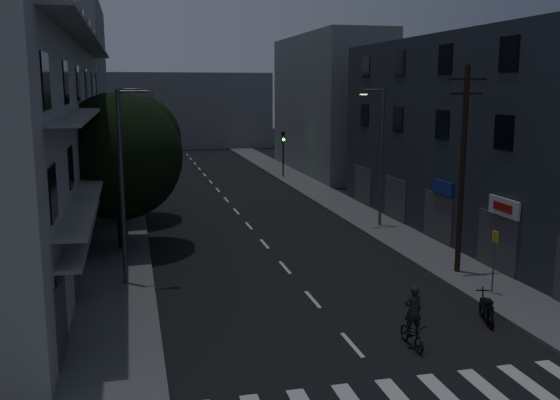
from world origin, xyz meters
name	(u,v)px	position (x,y,z in m)	size (l,w,h in m)	color
ground	(235,210)	(0.00, 25.00, 0.00)	(160.00, 160.00, 0.00)	black
sidewalk_left	(121,214)	(-7.50, 25.00, 0.07)	(3.00, 90.00, 0.15)	#565659
sidewalk_right	(340,204)	(7.50, 25.00, 0.07)	(3.00, 90.00, 0.15)	#565659
lane_markings	(222,195)	(0.00, 31.25, 0.01)	(0.15, 60.50, 0.01)	beige
building_left	(22,112)	(-11.98, 18.00, 6.99)	(7.00, 36.00, 14.00)	#A3A39E
building_right	(488,138)	(11.99, 14.00, 5.50)	(6.19, 28.00, 11.00)	#282D36
building_far_left	(72,89)	(-12.00, 48.00, 8.00)	(6.00, 20.00, 16.00)	slate
building_far_right	(328,105)	(12.00, 42.00, 6.50)	(6.00, 20.00, 13.00)	slate
building_far_end	(180,111)	(0.00, 70.00, 5.00)	(24.00, 8.00, 10.00)	slate
tree_near	(120,152)	(-7.25, 16.03, 5.05)	(6.35, 6.35, 7.83)	black
tree_mid	(121,142)	(-7.26, 23.13, 4.94)	(6.23, 6.23, 7.66)	black
tree_far	(119,137)	(-7.53, 33.44, 4.44)	(5.54, 5.54, 6.85)	black
traffic_signal_far_right	(283,144)	(6.72, 38.66, 3.10)	(0.28, 0.37, 4.10)	black
traffic_signal_far_left	(133,147)	(-6.53, 39.42, 3.10)	(0.28, 0.37, 4.10)	black
street_lamp_left_near	(124,178)	(-7.02, 9.90, 4.60)	(1.51, 0.25, 8.00)	#515358
street_lamp_right	(380,150)	(7.36, 17.77, 4.60)	(1.51, 0.25, 8.00)	slate
street_lamp_left_far	(126,137)	(-7.04, 31.21, 4.60)	(1.51, 0.25, 8.00)	#595C61
utility_pole	(462,166)	(7.19, 8.18, 4.87)	(1.80, 0.24, 9.00)	black
bus_stop_sign	(494,251)	(7.04, 5.16, 1.89)	(0.06, 0.35, 2.52)	#595B60
motorcycle	(486,310)	(5.32, 2.78, 0.45)	(0.74, 1.71, 1.13)	black
cyclist	(412,327)	(1.80, 1.39, 0.69)	(0.60, 1.62, 2.06)	black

